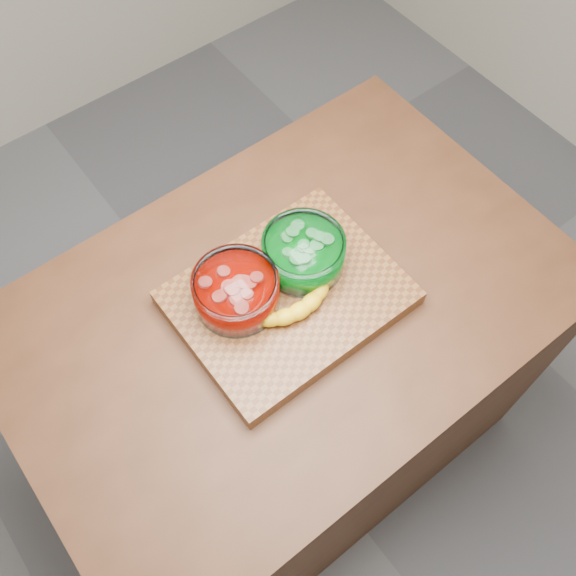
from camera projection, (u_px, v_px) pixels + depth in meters
ground at (288, 432)px, 2.13m from camera, size 3.50×3.50×0.00m
counter at (288, 382)px, 1.74m from camera, size 1.20×0.80×0.90m
cutting_board at (288, 298)px, 1.33m from camera, size 0.45×0.35×0.04m
bowl_red at (236, 291)px, 1.27m from camera, size 0.17×0.17×0.08m
bowl_green at (303, 253)px, 1.32m from camera, size 0.17×0.17×0.08m
banana at (291, 298)px, 1.29m from camera, size 0.27×0.13×0.04m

